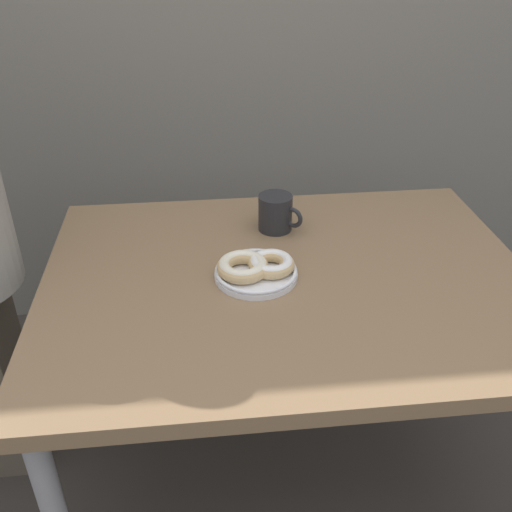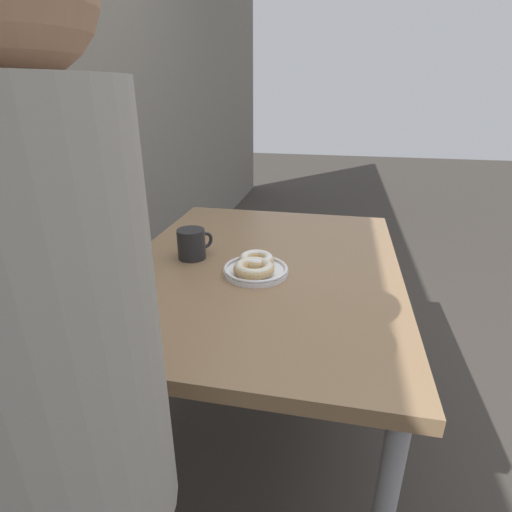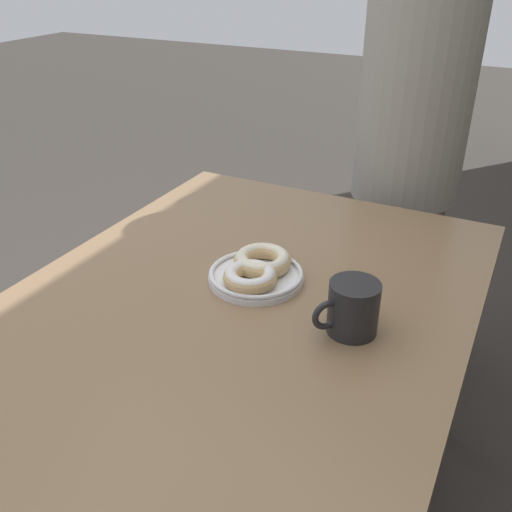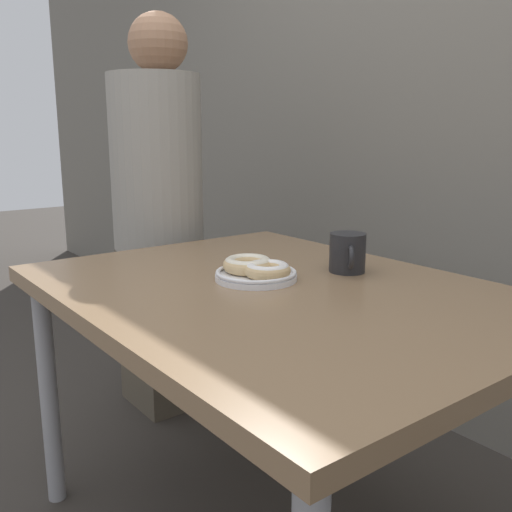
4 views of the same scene
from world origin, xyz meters
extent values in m
cube|color=#846647|center=(0.00, 0.23, 0.68)|extent=(1.20, 0.89, 0.04)
cylinder|color=#99999E|center=(-0.54, 0.61, 0.33)|extent=(0.05, 0.05, 0.66)
cylinder|color=#99999E|center=(0.54, 0.61, 0.33)|extent=(0.05, 0.05, 0.66)
cylinder|color=white|center=(-0.08, 0.23, 0.71)|extent=(0.20, 0.20, 0.01)
torus|color=white|center=(-0.08, 0.23, 0.72)|extent=(0.20, 0.20, 0.01)
torus|color=#D6B27A|center=(-0.04, 0.23, 0.73)|extent=(0.15, 0.15, 0.03)
torus|color=white|center=(-0.04, 0.23, 0.74)|extent=(0.14, 0.14, 0.03)
torus|color=#D6B27A|center=(-0.11, 0.23, 0.73)|extent=(0.16, 0.16, 0.03)
torus|color=silver|center=(-0.11, 0.23, 0.74)|extent=(0.15, 0.15, 0.03)
cylinder|color=#232326|center=(0.00, 0.47, 0.75)|extent=(0.09, 0.09, 0.10)
cylinder|color=#382114|center=(0.00, 0.47, 0.80)|extent=(0.08, 0.08, 0.00)
torus|color=#232326|center=(0.04, 0.43, 0.75)|extent=(0.05, 0.05, 0.06)
camera|label=1|loc=(-0.21, -0.93, 1.47)|focal=40.00mm
camera|label=2|loc=(-1.18, 0.00, 1.24)|focal=28.00mm
camera|label=3|loc=(0.85, 0.70, 1.33)|focal=40.00mm
camera|label=4|loc=(1.00, -0.60, 1.07)|focal=40.00mm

